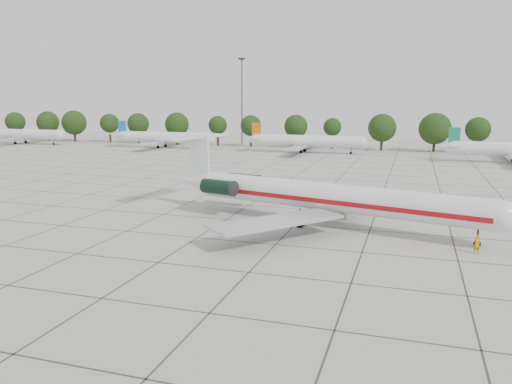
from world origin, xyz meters
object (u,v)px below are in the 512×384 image
(main_airliner, at_px, (315,195))
(floodlight_mast, at_px, (242,96))
(ground_crew, at_px, (477,244))
(bg_airliner_a, at_px, (22,134))
(bg_airliner_b, at_px, (164,138))
(bg_airliner_c, at_px, (306,141))

(main_airliner, height_order, floodlight_mast, floodlight_mast)
(ground_crew, height_order, bg_airliner_a, bg_airliner_a)
(bg_airliner_a, relative_size, bg_airliner_b, 1.00)
(main_airliner, xyz_separation_m, bg_airliner_c, (-16.18, 72.16, -0.28))
(main_airliner, xyz_separation_m, bg_airliner_b, (-56.58, 72.52, -0.28))
(bg_airliner_b, bearing_deg, bg_airliner_a, -178.30)
(bg_airliner_b, height_order, bg_airliner_c, same)
(main_airliner, distance_m, bg_airliner_c, 73.95)
(ground_crew, xyz_separation_m, bg_airliner_c, (-31.93, 78.64, 2.03))
(bg_airliner_a, height_order, floodlight_mast, floodlight_mast)
(ground_crew, relative_size, bg_airliner_b, 0.06)
(ground_crew, bearing_deg, bg_airliner_c, -87.82)
(bg_airliner_c, bearing_deg, bg_airliner_a, -179.32)
(main_airliner, relative_size, bg_airliner_b, 1.35)
(bg_airliner_b, bearing_deg, main_airliner, -52.04)
(ground_crew, xyz_separation_m, bg_airliner_a, (-119.80, 77.59, 2.03))
(main_airliner, bearing_deg, floodlight_mast, 128.36)
(bg_airliner_b, relative_size, bg_airliner_c, 1.00)
(ground_crew, height_order, bg_airliner_b, bg_airliner_b)
(bg_airliner_a, distance_m, bg_airliner_c, 87.88)
(ground_crew, relative_size, bg_airliner_a, 0.06)
(ground_crew, height_order, floodlight_mast, floodlight_mast)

